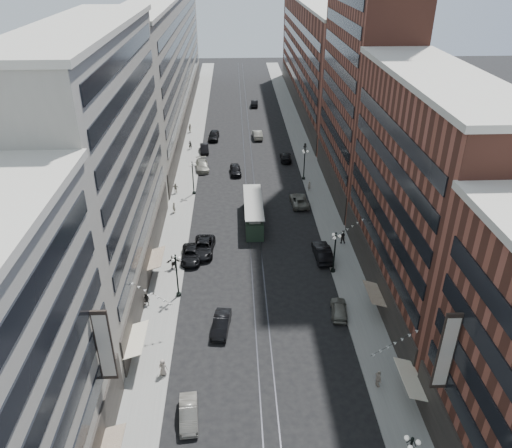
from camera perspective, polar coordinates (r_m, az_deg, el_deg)
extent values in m
plane|color=black|center=(85.47, -0.70, 4.96)|extent=(220.00, 220.00, 0.00)
cube|color=gray|center=(95.02, -7.60, 7.29)|extent=(4.00, 180.00, 0.15)
cube|color=gray|center=(95.58, 5.76, 7.53)|extent=(4.00, 180.00, 0.15)
cube|color=#2D2D33|center=(94.67, -1.33, 7.41)|extent=(0.12, 180.00, 0.02)
cube|color=#2D2D33|center=(94.71, -0.48, 7.43)|extent=(0.12, 180.00, 0.02)
cube|color=gray|center=(57.00, -17.27, 6.29)|extent=(8.00, 36.00, 28.00)
cube|color=gray|center=(117.03, -10.14, 17.81)|extent=(8.00, 90.00, 26.00)
cube|color=brown|center=(54.92, 18.47, 2.93)|extent=(8.00, 30.00, 24.00)
cube|color=brown|center=(77.80, 12.60, 18.13)|extent=(8.00, 26.00, 42.00)
cube|color=brown|center=(126.65, 6.66, 18.41)|extent=(8.00, 72.00, 24.00)
cylinder|color=black|center=(57.89, -8.83, -7.94)|extent=(0.56, 0.56, 0.30)
cylinder|color=black|center=(56.47, -9.01, -5.95)|extent=(0.18, 0.18, 5.20)
sphere|color=black|center=(54.94, -9.24, -3.55)|extent=(0.24, 0.24, 0.24)
sphere|color=white|center=(55.10, -8.74, -3.90)|extent=(0.36, 0.36, 0.36)
sphere|color=white|center=(55.50, -9.40, -3.69)|extent=(0.36, 0.36, 0.36)
sphere|color=white|center=(54.85, -9.48, -4.13)|extent=(0.36, 0.36, 0.36)
cylinder|color=black|center=(81.05, -7.10, 3.57)|extent=(0.56, 0.56, 0.30)
cylinder|color=black|center=(80.04, -7.21, 5.15)|extent=(0.18, 0.18, 5.20)
sphere|color=black|center=(78.96, -7.33, 7.01)|extent=(0.24, 0.24, 0.24)
sphere|color=white|center=(79.07, -6.99, 6.75)|extent=(0.36, 0.36, 0.36)
sphere|color=white|center=(79.49, -7.46, 6.84)|extent=(0.36, 0.36, 0.36)
sphere|color=white|center=(78.77, -7.50, 6.63)|extent=(0.36, 0.36, 0.36)
sphere|color=black|center=(38.37, 17.46, -22.36)|extent=(0.24, 0.24, 0.24)
sphere|color=white|center=(38.81, 18.05, -22.64)|extent=(0.36, 0.36, 0.36)
sphere|color=white|center=(38.83, 16.84, -22.35)|extent=(0.36, 0.36, 0.36)
sphere|color=white|center=(38.39, 17.22, -23.23)|extent=(0.36, 0.36, 0.36)
cylinder|color=black|center=(61.85, 8.78, -5.26)|extent=(0.56, 0.56, 0.30)
cylinder|color=black|center=(60.53, 8.95, -3.34)|extent=(0.18, 0.18, 5.20)
sphere|color=black|center=(59.10, 9.16, -1.04)|extent=(0.24, 0.24, 0.24)
sphere|color=white|center=(59.39, 9.55, -1.37)|extent=(0.36, 0.36, 0.36)
sphere|color=white|center=(59.58, 8.85, -1.19)|extent=(0.36, 0.36, 0.36)
sphere|color=white|center=(58.92, 8.98, -1.57)|extent=(0.36, 0.36, 0.36)
cylinder|color=black|center=(86.11, 5.46, 5.23)|extent=(0.56, 0.56, 0.30)
cylinder|color=black|center=(85.16, 5.53, 6.74)|extent=(0.18, 0.18, 5.20)
sphere|color=black|center=(84.15, 5.62, 8.51)|extent=(0.24, 0.24, 0.24)
sphere|color=white|center=(84.35, 5.92, 8.25)|extent=(0.36, 0.36, 0.36)
sphere|color=white|center=(84.62, 5.42, 8.35)|extent=(0.36, 0.36, 0.36)
sphere|color=white|center=(83.89, 5.49, 8.16)|extent=(0.36, 0.36, 0.36)
cube|color=#243928|center=(71.79, -0.31, 1.15)|extent=(2.42, 11.61, 2.52)
cube|color=gray|center=(71.09, -0.31, 2.26)|extent=(1.55, 10.64, 0.58)
cube|color=gray|center=(70.91, -0.31, 2.54)|extent=(2.61, 11.80, 0.15)
cylinder|color=black|center=(68.43, -0.16, -1.22)|extent=(2.22, 0.68, 0.68)
cylinder|color=black|center=(76.08, -0.44, 2.07)|extent=(2.22, 0.68, 0.68)
imported|color=slate|center=(44.89, -7.72, -20.68)|extent=(1.83, 4.36, 1.40)
imported|color=black|center=(63.89, -7.44, -3.49)|extent=(2.51, 5.23, 1.44)
imported|color=slate|center=(55.21, 9.47, -9.55)|extent=(2.20, 4.37, 1.43)
imported|color=black|center=(52.62, -4.00, -11.33)|extent=(2.19, 4.79, 1.52)
imported|color=gray|center=(48.42, -10.59, -15.79)|extent=(0.95, 0.70, 1.74)
imported|color=black|center=(56.65, -12.39, -8.47)|extent=(0.87, 0.68, 1.57)
imported|color=beige|center=(47.91, 13.80, -16.79)|extent=(0.68, 1.12, 1.78)
imported|color=black|center=(65.10, -6.02, -2.64)|extent=(3.05, 5.94, 1.60)
imported|color=gray|center=(90.21, -6.19, 6.66)|extent=(2.82, 5.66, 1.58)
imported|color=black|center=(105.15, -4.87, 10.05)|extent=(2.37, 5.31, 1.77)
imported|color=black|center=(64.08, 7.60, -3.21)|extent=(2.11, 5.50, 1.79)
imported|color=slate|center=(77.19, 4.95, 2.72)|extent=(2.80, 5.57, 1.51)
imported|color=black|center=(94.02, 3.41, 7.68)|extent=(2.18, 5.00, 1.43)
imported|color=black|center=(87.97, -2.36, 6.21)|extent=(2.17, 4.73, 1.57)
imported|color=gray|center=(105.55, 0.17, 10.20)|extent=(2.10, 5.18, 1.67)
imported|color=black|center=(62.17, -9.43, -4.27)|extent=(1.76, 0.79, 1.84)
imported|color=#9C9582|center=(81.39, -9.17, 4.07)|extent=(1.02, 0.50, 1.71)
imported|color=black|center=(67.44, 9.83, -1.45)|extent=(0.95, 0.58, 1.86)
imported|color=#A79A8A|center=(81.69, 6.10, 4.36)|extent=(0.72, 0.66, 1.64)
imported|color=black|center=(98.76, 5.63, 8.76)|extent=(1.05, 0.75, 1.51)
imported|color=black|center=(98.51, -5.93, 8.60)|extent=(1.94, 4.63, 1.49)
imported|color=black|center=(128.78, -0.17, 13.65)|extent=(1.94, 4.93, 1.60)
imported|color=black|center=(99.99, -7.53, 8.96)|extent=(0.62, 0.42, 1.67)
imported|color=#A39E87|center=(109.72, -7.53, 10.82)|extent=(0.89, 1.01, 1.82)
imported|color=#A79F8A|center=(75.22, -9.36, 1.89)|extent=(0.71, 0.74, 1.70)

